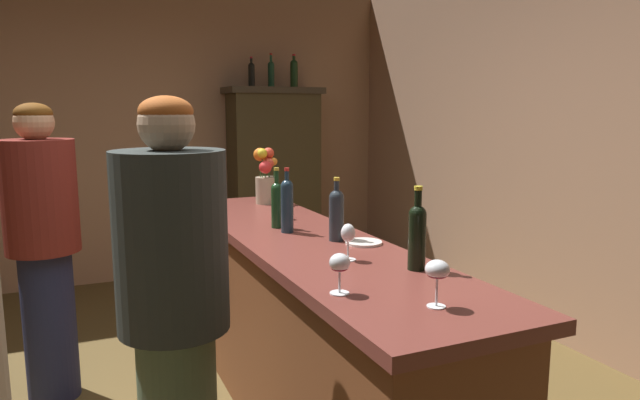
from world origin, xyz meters
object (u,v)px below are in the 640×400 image
object	(u,v)px
wine_bottle_malbec	(277,202)
wine_glass_spare	(281,202)
cheese_plate	(364,243)
patron_in_grey	(43,242)
wine_glass_mid	(348,235)
display_bottle_midleft	(271,73)
wine_glass_front	(340,265)
bar_counter	(305,332)
flower_arrangement	(266,177)
display_bottle_center	(294,72)
wine_bottle_rose	(417,233)
wine_bottle_syrah	(337,213)
display_bottle_left	(251,73)
wine_glass_rear	(437,272)
display_cabinet	(274,177)
wine_bottle_riesling	(287,203)
patron_in_navy	(174,316)

from	to	relation	value
wine_bottle_malbec	wine_glass_spare	world-z (taller)	wine_bottle_malbec
cheese_plate	patron_in_grey	world-z (taller)	patron_in_grey
wine_glass_mid	display_bottle_midleft	distance (m)	3.45
wine_bottle_malbec	wine_glass_front	distance (m)	1.14
bar_counter	flower_arrangement	world-z (taller)	flower_arrangement
wine_bottle_malbec	display_bottle_center	world-z (taller)	display_bottle_center
flower_arrangement	display_bottle_center	bearing A→B (deg)	62.85
wine_glass_mid	bar_counter	bearing A→B (deg)	89.90
wine_bottle_rose	flower_arrangement	world-z (taller)	flower_arrangement
wine_glass_front	cheese_plate	bearing A→B (deg)	55.23
wine_bottle_syrah	wine_glass_spare	world-z (taller)	wine_bottle_syrah
display_bottle_midleft	patron_in_grey	world-z (taller)	display_bottle_midleft
wine_bottle_rose	wine_glass_mid	xyz separation A→B (m)	(-0.18, 0.23, -0.04)
display_bottle_left	wine_glass_front	bearing A→B (deg)	-102.82
wine_glass_rear	wine_glass_spare	bearing A→B (deg)	88.00
wine_glass_spare	cheese_plate	world-z (taller)	wine_glass_spare
wine_bottle_malbec	display_bottle_left	size ratio (longest dim) A/B	1.13
display_bottle_left	patron_in_grey	world-z (taller)	display_bottle_left
wine_bottle_rose	wine_glass_mid	size ratio (longest dim) A/B	2.14
display_bottle_left	display_cabinet	bearing A→B (deg)	0.00
display_bottle_midleft	display_bottle_center	world-z (taller)	display_bottle_center
display_bottle_center	wine_bottle_riesling	bearing A→B (deg)	-112.23
wine_glass_spare	wine_bottle_riesling	bearing A→B (deg)	-104.76
wine_bottle_rose	display_cabinet	bearing A→B (deg)	79.67
wine_bottle_riesling	wine_bottle_malbec	xyz separation A→B (m)	(-0.01, 0.13, -0.01)
wine_glass_front	patron_in_grey	distance (m)	1.97
display_cabinet	wine_glass_mid	bearing A→B (deg)	-104.14
wine_bottle_syrah	wine_glass_spare	xyz separation A→B (m)	(-0.06, 0.63, -0.04)
display_cabinet	display_bottle_midleft	bearing A→B (deg)	-180.00
display_bottle_left	display_bottle_center	bearing A→B (deg)	0.00
wine_glass_mid	display_bottle_left	xyz separation A→B (m)	(0.60, 3.25, 0.86)
display_bottle_left	display_bottle_center	distance (m)	0.44
wine_bottle_syrah	wine_glass_rear	size ratio (longest dim) A/B	1.98
wine_glass_rear	wine_glass_spare	xyz separation A→B (m)	(0.06, 1.60, -0.02)
display_bottle_center	patron_in_navy	xyz separation A→B (m)	(-1.78, -3.38, -1.08)
display_cabinet	cheese_plate	xyz separation A→B (m)	(-0.62, -3.02, 0.05)
wine_bottle_riesling	cheese_plate	xyz separation A→B (m)	(0.24, -0.38, -0.14)
wine_glass_spare	cheese_plate	size ratio (longest dim) A/B	0.80
display_bottle_midleft	display_bottle_left	bearing A→B (deg)	180.00
display_cabinet	wine_glass_front	size ratio (longest dim) A/B	12.92
cheese_plate	display_bottle_center	bearing A→B (deg)	74.47
patron_in_navy	bar_counter	bearing A→B (deg)	-15.78
wine_glass_mid	display_bottle_center	xyz separation A→B (m)	(1.04, 3.25, 0.88)
wine_glass_mid	wine_glass_spare	distance (m)	0.97
display_cabinet	display_bottle_left	bearing A→B (deg)	180.00
wine_glass_front	display_bottle_left	bearing A→B (deg)	77.18
bar_counter	wine_bottle_rose	distance (m)	0.97
wine_glass_spare	display_bottle_left	size ratio (longest dim) A/B	0.49
wine_glass_front	wine_glass_rear	distance (m)	0.33
bar_counter	wine_glass_front	xyz separation A→B (m)	(-0.22, -0.85, 0.59)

